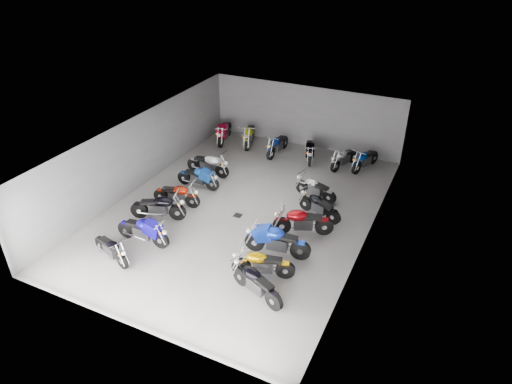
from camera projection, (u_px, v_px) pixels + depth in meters
ground at (243, 209)px, 18.63m from camera, size 14.00×14.00×0.00m
wall_back at (305, 116)px, 23.27m from camera, size 10.00×0.10×3.20m
wall_left at (140, 151)px, 19.68m from camera, size 0.10×14.00×3.20m
wall_right at (370, 204)px, 15.96m from camera, size 0.10×14.00×3.20m
ceiling at (242, 137)px, 17.00m from camera, size 10.00×14.00×0.04m
drain_grate at (238, 215)px, 18.24m from camera, size 0.32×0.32×0.01m
motorcycle_left_a at (111, 249)px, 15.60m from camera, size 1.88×0.71×0.85m
motorcycle_left_b at (143, 230)px, 16.43m from camera, size 2.20×0.43×0.97m
motorcycle_left_c at (159, 207)px, 17.79m from camera, size 2.16×0.87×0.98m
motorcycle_left_d at (177, 195)px, 18.69m from camera, size 2.06×0.49×0.91m
motorcycle_left_e at (198, 177)px, 19.98m from camera, size 2.04×0.41×0.90m
motorcycle_left_f at (208, 164)px, 20.99m from camera, size 2.19×0.43×0.96m
motorcycle_right_a at (256, 283)px, 14.05m from camera, size 2.05×0.92×0.94m
motorcycle_right_b at (262, 264)px, 14.86m from camera, size 2.03×0.79×0.92m
motorcycle_right_c at (277, 241)px, 15.82m from camera, size 2.37×0.58×1.05m
motorcycle_right_d at (302, 221)px, 16.90m from camera, size 2.15×1.04×1.00m
motorcycle_right_e at (319, 206)px, 17.96m from camera, size 1.93×0.80×0.88m
motorcycle_right_f at (315, 188)px, 19.19m from camera, size 1.94×0.60×0.86m
motorcycle_back_a at (224, 132)px, 24.21m from camera, size 0.73×2.29×1.02m
motorcycle_back_b at (249, 135)px, 23.87m from camera, size 0.80×2.23×1.01m
motorcycle_back_c at (277, 145)px, 22.87m from camera, size 0.45×2.17×0.95m
motorcycle_back_d at (310, 150)px, 22.32m from camera, size 0.89×2.05×0.94m
motorcycle_back_e at (344, 158)px, 21.64m from camera, size 0.78×1.98×0.90m
motorcycle_back_f at (365, 159)px, 21.47m from camera, size 0.80×2.03×0.92m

